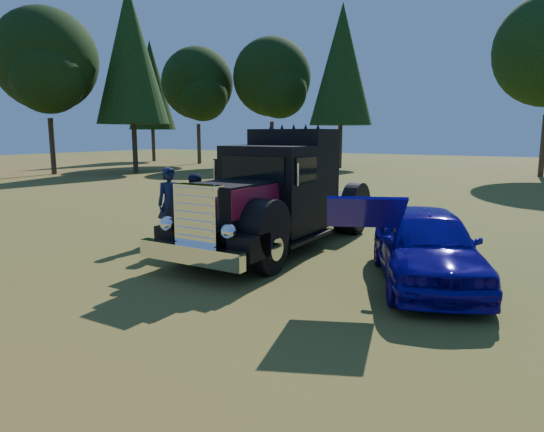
{
  "coord_description": "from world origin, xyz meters",
  "views": [
    {
      "loc": [
        5.37,
        -7.7,
        2.89
      ],
      "look_at": [
        -0.24,
        1.59,
        1.04
      ],
      "focal_mm": 32.0,
      "sensor_mm": 36.0,
      "label": 1
    }
  ],
  "objects_px": {
    "hotrod_coupe": "(426,245)",
    "spectator_near": "(171,204)",
    "diamond_t_truck": "(276,198)",
    "distant_teal_car": "(293,161)",
    "spectator_far": "(198,210)"
  },
  "relations": [
    {
      "from": "hotrod_coupe",
      "to": "spectator_near",
      "type": "relative_size",
      "value": 2.38
    },
    {
      "from": "hotrod_coupe",
      "to": "spectator_near",
      "type": "xyz_separation_m",
      "value": [
        -6.9,
        0.34,
        0.24
      ]
    },
    {
      "from": "diamond_t_truck",
      "to": "spectator_near",
      "type": "distance_m",
      "value": 3.02
    },
    {
      "from": "spectator_near",
      "to": "hotrod_coupe",
      "type": "bearing_deg",
      "value": -58.76
    },
    {
      "from": "distant_teal_car",
      "to": "spectator_far",
      "type": "bearing_deg",
      "value": -37.28
    },
    {
      "from": "diamond_t_truck",
      "to": "spectator_near",
      "type": "xyz_separation_m",
      "value": [
        -2.93,
        -0.68,
        -0.28
      ]
    },
    {
      "from": "hotrod_coupe",
      "to": "distant_teal_car",
      "type": "distance_m",
      "value": 29.58
    },
    {
      "from": "diamond_t_truck",
      "to": "hotrod_coupe",
      "type": "bearing_deg",
      "value": -14.41
    },
    {
      "from": "spectator_near",
      "to": "spectator_far",
      "type": "bearing_deg",
      "value": -60.88
    },
    {
      "from": "hotrod_coupe",
      "to": "distant_teal_car",
      "type": "height_order",
      "value": "hotrod_coupe"
    },
    {
      "from": "hotrod_coupe",
      "to": "distant_teal_car",
      "type": "relative_size",
      "value": 1.09
    },
    {
      "from": "spectator_near",
      "to": "distant_teal_car",
      "type": "height_order",
      "value": "spectator_near"
    },
    {
      "from": "diamond_t_truck",
      "to": "spectator_far",
      "type": "relative_size",
      "value": 3.8
    },
    {
      "from": "diamond_t_truck",
      "to": "distant_teal_car",
      "type": "distance_m",
      "value": 26.68
    },
    {
      "from": "hotrod_coupe",
      "to": "distant_teal_car",
      "type": "xyz_separation_m",
      "value": [
        -16.36,
        24.64,
        -0.04
      ]
    }
  ]
}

